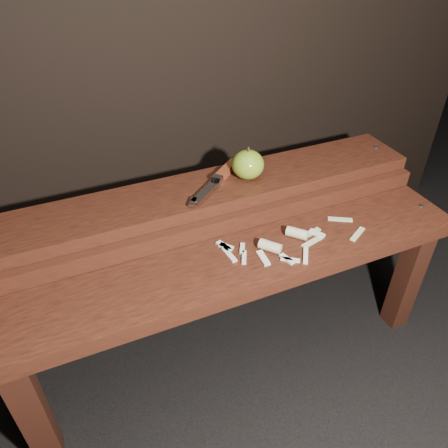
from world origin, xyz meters
name	(u,v)px	position (x,y,z in m)	size (l,w,h in m)	color
ground	(232,351)	(0.00, 0.00, 0.00)	(60.00, 60.00, 0.00)	black
bench_front_tier	(243,282)	(0.00, -0.06, 0.35)	(1.20, 0.20, 0.42)	black
bench_rear_tier	(209,213)	(0.00, 0.17, 0.41)	(1.20, 0.21, 0.50)	black
apple	(248,165)	(0.12, 0.17, 0.54)	(0.09, 0.09, 0.09)	olive
knife	(222,175)	(0.05, 0.19, 0.51)	(0.21, 0.17, 0.02)	maroon
apple_scraps	(284,242)	(0.12, -0.04, 0.43)	(0.38, 0.16, 0.03)	beige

